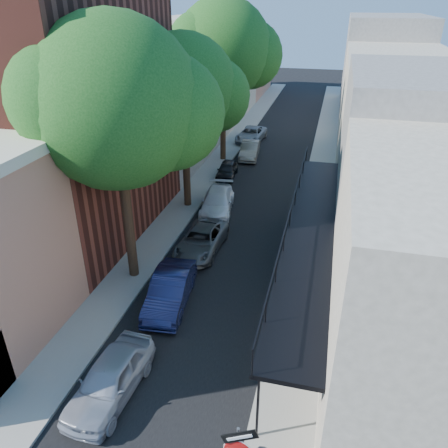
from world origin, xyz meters
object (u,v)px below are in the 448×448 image
Objects in this scene: oak_mid at (191,90)px; parked_car_e at (227,170)px; parked_car_d at (217,202)px; parked_car_f at (250,150)px; parked_car_a at (110,379)px; oak_far at (230,50)px; parked_car_g at (251,134)px; oak_near at (129,106)px; parked_car_c at (201,240)px; parked_car_b at (170,290)px.

oak_mid is 8.36m from parked_car_e.
parked_car_d is 1.13× the size of parked_car_f.
parked_car_a is 1.02× the size of parked_car_f.
parked_car_g is (0.75, 5.36, -7.63)m from oak_far.
oak_near reaches higher than parked_car_a.
oak_near is at bearing 107.90° from parked_car_a.
oak_far is 2.96× the size of parked_car_a.
parked_car_a is at bearing -89.38° from parked_car_c.
oak_near is at bearing -109.63° from parked_car_d.
parked_car_e is (0.75, -3.84, -7.70)m from oak_far.
parked_car_a is 1.23× the size of parked_car_e.
parked_car_c is (2.02, -5.22, -6.46)m from oak_mid.
parked_car_c is 0.95× the size of parked_car_g.
oak_near is 10.49m from parked_car_d.
parked_car_b reaches higher than parked_car_g.
parked_car_c reaches higher than parked_car_e.
oak_far reaches higher than parked_car_d.
parked_car_b is 1.07× the size of parked_car_f.
oak_far is at bearing 91.53° from parked_car_d.
oak_far reaches higher than oak_mid.
parked_car_b reaches higher than parked_car_a.
parked_car_b reaches higher than parked_car_c.
parked_car_c is 10.49m from parked_car_e.
oak_far is 2.76× the size of parked_car_c.
parked_car_c is at bearing 92.20° from parked_car_a.
parked_car_d is 0.99× the size of parked_car_g.
parked_car_b is (0.21, 5.00, 0.01)m from parked_car_a.
parked_car_a is 0.89× the size of parked_car_g.
oak_near is at bearing -87.20° from parked_car_g.
oak_mid is at bearing -88.49° from parked_car_g.
oak_mid is 8.54m from parked_car_c.
parked_car_a is at bearing -75.55° from oak_near.
parked_car_f is at bearing 28.64° from oak_far.
parked_car_c is at bearing -81.74° from parked_car_g.
parked_car_c is (0.00, 4.57, -0.10)m from parked_car_b.
parked_car_g is at bearing 86.76° from parked_car_b.
parked_car_g is at bearing 85.37° from parked_car_d.
oak_near is at bearing -97.68° from parked_car_e.
parked_car_a is at bearing -98.48° from parked_car_b.
oak_mid is at bearing 154.05° from parked_car_d.
parked_car_d is at bearing -18.24° from oak_mid.
parked_car_e is at bearing -104.25° from parked_car_f.
oak_mid is at bearing -103.30° from parked_car_e.
oak_far is 16.30m from parked_car_c.
parked_car_a is 14.26m from parked_car_d.
parked_car_c is 1.09× the size of parked_car_f.
oak_near is at bearing -89.63° from oak_mid.
parked_car_b is at bearing -82.40° from parked_car_g.
parked_car_d is at bearing -94.74° from parked_car_f.
parked_car_a is at bearing -91.51° from parked_car_e.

